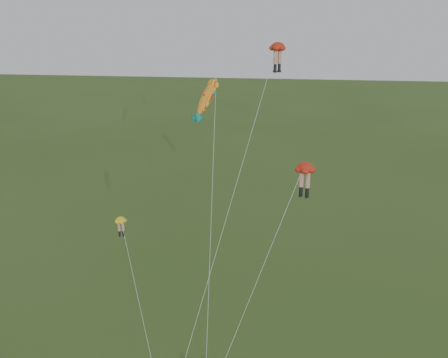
# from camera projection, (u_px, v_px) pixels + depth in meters

# --- Properties ---
(ground) EXTENTS (300.00, 300.00, 0.00)m
(ground) POSITION_uv_depth(u_px,v_px,m) (194.00, 344.00, 37.07)
(ground) COLOR #324D1B
(ground) RESTS_ON ground
(legs_kite_red_high) EXTENTS (6.61, 13.76, 21.14)m
(legs_kite_red_high) POSITION_uv_depth(u_px,v_px,m) (276.00, 54.00, 39.37)
(legs_kite_red_high) COLOR red
(legs_kite_red_high) RESTS_ON ground
(legs_kite_red_mid) EXTENTS (6.28, 6.67, 13.67)m
(legs_kite_red_mid) POSITION_uv_depth(u_px,v_px,m) (304.00, 173.00, 34.29)
(legs_kite_red_mid) COLOR red
(legs_kite_red_mid) RESTS_ON ground
(legs_kite_yellow) EXTENTS (5.95, 10.66, 7.45)m
(legs_kite_yellow) POSITION_uv_depth(u_px,v_px,m) (122.00, 227.00, 40.66)
(legs_kite_yellow) COLOR yellow
(legs_kite_yellow) RESTS_ON ground
(fish_kite) EXTENTS (2.12, 9.42, 19.03)m
(fish_kite) POSITION_uv_depth(u_px,v_px,m) (207.00, 98.00, 36.38)
(fish_kite) COLOR yellow
(fish_kite) RESTS_ON ground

